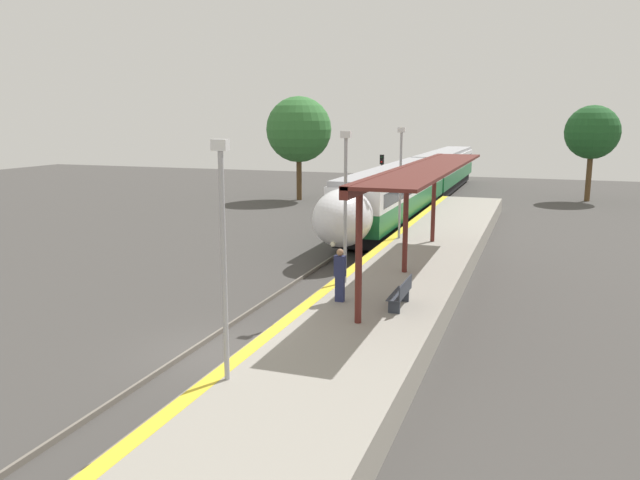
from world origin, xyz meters
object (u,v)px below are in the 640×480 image
lamppost_near (223,246)px  platform_bench (402,293)px  lamppost_far (400,176)px  lamppost_mid (345,198)px  railway_signal (382,177)px  person_waiting (340,274)px  train (422,179)px

lamppost_near → platform_bench: bearing=69.0°
platform_bench → lamppost_far: 11.82m
platform_bench → lamppost_mid: lamppost_mid is taller
railway_signal → lamppost_far: size_ratio=0.78×
platform_bench → lamppost_near: bearing=-111.0°
person_waiting → lamppost_mid: size_ratio=0.32×
person_waiting → lamppost_far: (-0.54, 11.25, 2.18)m
lamppost_near → lamppost_mid: size_ratio=1.00×
person_waiting → lamppost_near: lamppost_near is taller
railway_signal → person_waiting: bearing=-78.8°
train → lamppost_near: 36.31m
train → railway_signal: 4.17m
person_waiting → lamppost_near: (-0.54, -6.69, 2.18)m
railway_signal → lamppost_mid: bearing=-79.0°
railway_signal → lamppost_mid: size_ratio=0.78×
platform_bench → railway_signal: bearing=105.4°
lamppost_far → lamppost_near: bearing=-90.0°
railway_signal → lamppost_far: lamppost_far is taller
train → lamppost_far: bearing=-82.9°
lamppost_far → railway_signal: bearing=107.3°
lamppost_far → lamppost_mid: bearing=-90.0°
train → lamppost_far: (2.27, -18.25, 1.92)m
lamppost_mid → person_waiting: bearing=-76.6°
platform_bench → lamppost_near: 7.63m
lamppost_mid → train: bearing=94.8°
train → platform_bench: train is taller
railway_signal → lamppost_mid: lamppost_mid is taller
train → platform_bench: (4.84, -29.49, -0.68)m
platform_bench → lamppost_near: (-2.57, -6.70, 2.61)m
lamppost_mid → lamppost_far: same height
lamppost_near → lamppost_mid: bearing=90.0°
platform_bench → lamppost_mid: 4.31m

